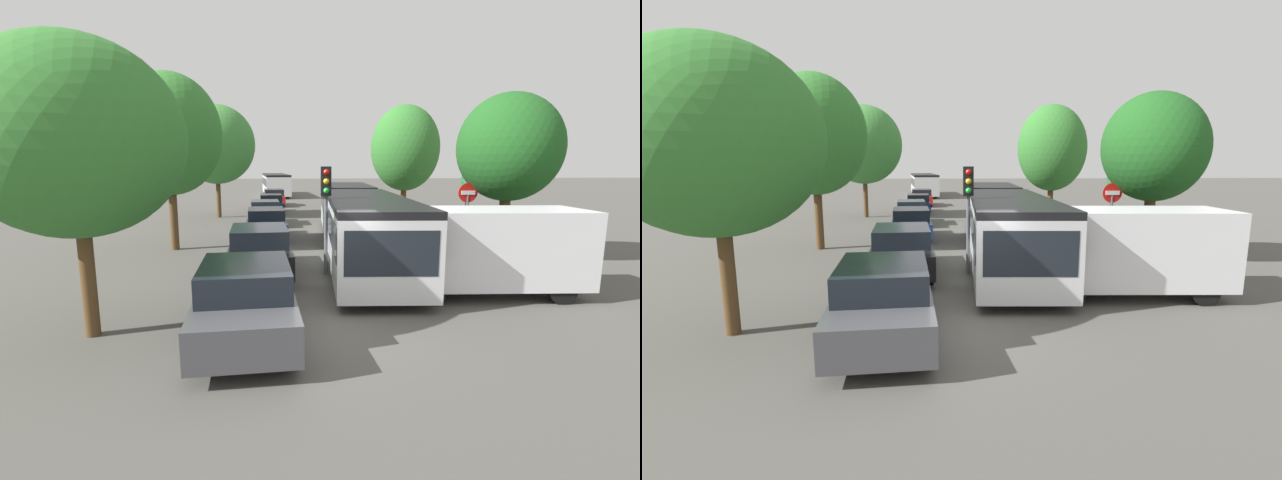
{
  "view_description": "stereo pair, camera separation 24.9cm",
  "coord_description": "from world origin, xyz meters",
  "views": [
    {
      "loc": [
        -0.88,
        -8.67,
        3.45
      ],
      "look_at": [
        0.2,
        4.05,
        1.2
      ],
      "focal_mm": 24.0,
      "sensor_mm": 36.0,
      "label": 1
    },
    {
      "loc": [
        -0.63,
        -8.69,
        3.45
      ],
      "look_at": [
        0.2,
        4.05,
        1.2
      ],
      "focal_mm": 24.0,
      "sensor_mm": 36.0,
      "label": 2
    }
  ],
  "objects": [
    {
      "name": "queued_car_navy",
      "position": [
        -1.8,
        22.43,
        0.68
      ],
      "size": [
        1.89,
        3.98,
        1.35
      ],
      "rotation": [
        0.0,
        0.0,
        1.63
      ],
      "color": "navy",
      "rests_on": "ground"
    },
    {
      "name": "traffic_light",
      "position": [
        0.43,
        4.53,
        2.5
      ],
      "size": [
        0.33,
        0.37,
        3.4
      ],
      "rotation": [
        0.0,
        0.0,
        -1.6
      ],
      "color": "#56595E",
      "rests_on": "ground"
    },
    {
      "name": "tree_left_mid",
      "position": [
        -5.36,
        9.1,
        4.62
      ],
      "size": [
        4.15,
        4.15,
        7.02
      ],
      "color": "#51381E",
      "rests_on": "ground"
    },
    {
      "name": "white_van",
      "position": [
        4.67,
        2.05,
        1.24
      ],
      "size": [
        5.11,
        2.24,
        2.31
      ],
      "rotation": [
        0.0,
        0.0,
        3.08
      ],
      "color": "silver",
      "rests_on": "ground"
    },
    {
      "name": "queued_car_red",
      "position": [
        -1.7,
        27.98,
        0.71
      ],
      "size": [
        1.97,
        4.14,
        1.41
      ],
      "rotation": [
        0.0,
        0.0,
        1.63
      ],
      "color": "#B21E19",
      "rests_on": "ground"
    },
    {
      "name": "tree_right_near",
      "position": [
        7.09,
        6.13,
        4.03
      ],
      "size": [
        3.6,
        3.6,
        5.95
      ],
      "color": "#51381E",
      "rests_on": "ground"
    },
    {
      "name": "tree_left_far",
      "position": [
        -5.13,
        20.15,
        4.61
      ],
      "size": [
        4.97,
        4.97,
        7.27
      ],
      "color": "#51381E",
      "rests_on": "ground"
    },
    {
      "name": "queued_car_black",
      "position": [
        -1.66,
        4.76,
        0.77
      ],
      "size": [
        2.14,
        4.5,
        1.53
      ],
      "rotation": [
        0.0,
        0.0,
        1.63
      ],
      "color": "black",
      "rests_on": "ground"
    },
    {
      "name": "queued_car_blue",
      "position": [
        -1.71,
        11.28,
        0.73
      ],
      "size": [
        2.03,
        4.27,
        1.45
      ],
      "rotation": [
        0.0,
        0.0,
        1.63
      ],
      "color": "#284799",
      "rests_on": "ground"
    },
    {
      "name": "tree_right_mid",
      "position": [
        6.95,
        18.88,
        4.36
      ],
      "size": [
        4.39,
        4.39,
        7.23
      ],
      "color": "#51381E",
      "rests_on": "ground"
    },
    {
      "name": "queued_car_graphite",
      "position": [
        -1.66,
        -0.3,
        0.78
      ],
      "size": [
        2.15,
        4.53,
        1.54
      ],
      "rotation": [
        0.0,
        0.0,
        1.63
      ],
      "color": "#47474C",
      "rests_on": "ground"
    },
    {
      "name": "tree_left_near",
      "position": [
        -4.86,
        -0.1,
        3.84
      ],
      "size": [
        4.14,
        4.14,
        5.84
      ],
      "color": "#51381E",
      "rests_on": "ground"
    },
    {
      "name": "no_entry_sign",
      "position": [
        5.68,
        6.13,
        1.88
      ],
      "size": [
        0.7,
        0.08,
        2.82
      ],
      "rotation": [
        0.0,
        0.0,
        -1.57
      ],
      "color": "#56595E",
      "rests_on": "ground"
    },
    {
      "name": "ground_plane",
      "position": [
        0.0,
        0.0,
        0.0
      ],
      "size": [
        200.0,
        200.0,
        0.0
      ],
      "primitive_type": "plane",
      "color": "#4F4C47"
    },
    {
      "name": "direction_sign_post",
      "position": [
        6.61,
        8.46,
        2.57
      ],
      "size": [
        0.27,
        1.39,
        3.6
      ],
      "rotation": [
        0.0,
        0.0,
        2.99
      ],
      "color": "#56595E",
      "rests_on": "ground"
    },
    {
      "name": "queued_car_green",
      "position": [
        -1.97,
        16.4,
        0.71
      ],
      "size": [
        1.96,
        4.13,
        1.4
      ],
      "rotation": [
        0.0,
        0.0,
        1.63
      ],
      "color": "#236638",
      "rests_on": "ground"
    },
    {
      "name": "city_bus_rear",
      "position": [
        -1.78,
        39.95,
        1.4
      ],
      "size": [
        3.43,
        11.38,
        2.41
      ],
      "rotation": [
        0.0,
        0.0,
        1.66
      ],
      "color": "silver",
      "rests_on": "ground"
    },
    {
      "name": "articulated_bus",
      "position": [
        2.04,
        8.6,
        1.4
      ],
      "size": [
        3.5,
        16.42,
        2.42
      ],
      "rotation": [
        0.0,
        0.0,
        -1.64
      ],
      "color": "silver",
      "rests_on": "ground"
    }
  ]
}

